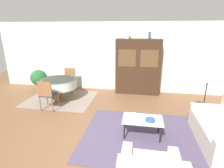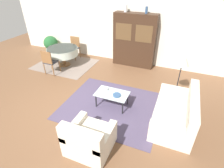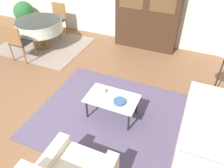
# 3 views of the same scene
# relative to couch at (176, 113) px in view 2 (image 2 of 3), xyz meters

# --- Properties ---
(ground_plane) EXTENTS (14.00, 14.00, 0.00)m
(ground_plane) POSITION_rel_couch_xyz_m (-2.85, -0.43, -0.31)
(ground_plane) COLOR brown
(wall_back) EXTENTS (10.00, 0.06, 2.70)m
(wall_back) POSITION_rel_couch_xyz_m (-2.85, 3.20, 1.04)
(wall_back) COLOR beige
(wall_back) RESTS_ON ground_plane
(area_rug) EXTENTS (2.77, 2.35, 0.01)m
(area_rug) POSITION_rel_couch_xyz_m (-1.76, 0.01, -0.31)
(area_rug) COLOR #4C425B
(area_rug) RESTS_ON ground_plane
(dining_rug) EXTENTS (2.34, 1.91, 0.01)m
(dining_rug) POSITION_rel_couch_xyz_m (-4.67, 1.84, -0.31)
(dining_rug) COLOR gray
(dining_rug) RESTS_ON ground_plane
(couch) EXTENTS (0.94, 1.76, 0.89)m
(couch) POSITION_rel_couch_xyz_m (0.00, 0.00, 0.00)
(couch) COLOR beige
(couch) RESTS_ON ground_plane
(armchair) EXTENTS (0.91, 0.87, 0.86)m
(armchair) POSITION_rel_couch_xyz_m (-1.64, -1.56, 0.00)
(armchair) COLOR beige
(armchair) RESTS_ON ground_plane
(coffee_table) EXTENTS (0.92, 0.57, 0.43)m
(coffee_table) POSITION_rel_couch_xyz_m (-1.76, 0.02, 0.08)
(coffee_table) COLOR black
(coffee_table) RESTS_ON area_rug
(display_cabinet) EXTENTS (1.66, 0.43, 2.09)m
(display_cabinet) POSITION_rel_couch_xyz_m (-1.99, 2.93, 0.73)
(display_cabinet) COLOR #382316
(display_cabinet) RESTS_ON ground_plane
(dining_table) EXTENTS (1.24, 1.24, 0.75)m
(dining_table) POSITION_rel_couch_xyz_m (-4.66, 1.78, 0.30)
(dining_table) COLOR brown
(dining_table) RESTS_ON dining_rug
(dining_chair_near) EXTENTS (0.44, 0.44, 0.94)m
(dining_chair_near) POSITION_rel_couch_xyz_m (-4.66, 0.94, 0.24)
(dining_chair_near) COLOR brown
(dining_chair_near) RESTS_ON dining_rug
(dining_chair_far) EXTENTS (0.44, 0.44, 0.94)m
(dining_chair_far) POSITION_rel_couch_xyz_m (-4.66, 2.62, 0.24)
(dining_chair_far) COLOR brown
(dining_chair_far) RESTS_ON dining_rug
(floor_lamp) EXTENTS (0.37, 0.37, 1.48)m
(floor_lamp) POSITION_rel_couch_xyz_m (-0.10, 1.14, 0.93)
(floor_lamp) COLOR black
(floor_lamp) RESTS_ON ground_plane
(cup) EXTENTS (0.09, 0.09, 0.10)m
(cup) POSITION_rel_couch_xyz_m (-1.96, 0.09, 0.17)
(cup) COLOR white
(cup) RESTS_ON coffee_table
(bowl) EXTENTS (0.22, 0.22, 0.05)m
(bowl) POSITION_rel_couch_xyz_m (-1.59, -0.03, 0.15)
(bowl) COLOR #33517A
(bowl) RESTS_ON coffee_table
(vase_tall) EXTENTS (0.11, 0.11, 0.27)m
(vase_tall) POSITION_rel_couch_xyz_m (-2.40, 2.93, 1.91)
(vase_tall) COLOR white
(vase_tall) RESTS_ON display_cabinet
(vase_short) EXTENTS (0.09, 0.09, 0.24)m
(vase_short) POSITION_rel_couch_xyz_m (-1.62, 2.93, 1.89)
(vase_short) COLOR #33517A
(vase_short) RESTS_ON display_cabinet
(potted_plant) EXTENTS (0.66, 0.66, 0.81)m
(potted_plant) POSITION_rel_couch_xyz_m (-6.06, 2.74, 0.15)
(potted_plant) COLOR #93664C
(potted_plant) RESTS_ON ground_plane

